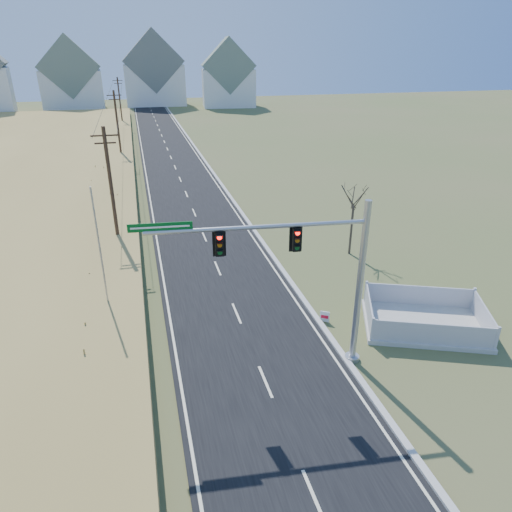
{
  "coord_description": "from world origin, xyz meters",
  "views": [
    {
      "loc": [
        -4.53,
        -17.66,
        13.69
      ],
      "look_at": [
        1.19,
        4.2,
        3.4
      ],
      "focal_mm": 32.0,
      "sensor_mm": 36.0,
      "label": 1
    }
  ],
  "objects_px": {
    "traffic_signal_mast": "(319,272)",
    "flagpole": "(103,272)",
    "fence_enclosure": "(424,322)",
    "open_sign": "(325,317)",
    "bare_tree": "(354,195)"
  },
  "relations": [
    {
      "from": "traffic_signal_mast",
      "to": "flagpole",
      "type": "relative_size",
      "value": 1.32
    },
    {
      "from": "fence_enclosure",
      "to": "open_sign",
      "type": "distance_m",
      "value": 5.31
    },
    {
      "from": "open_sign",
      "to": "flagpole",
      "type": "height_order",
      "value": "flagpole"
    },
    {
      "from": "fence_enclosure",
      "to": "open_sign",
      "type": "bearing_deg",
      "value": -177.09
    },
    {
      "from": "open_sign",
      "to": "bare_tree",
      "type": "bearing_deg",
      "value": 88.8
    },
    {
      "from": "traffic_signal_mast",
      "to": "fence_enclosure",
      "type": "distance_m",
      "value": 8.42
    },
    {
      "from": "open_sign",
      "to": "traffic_signal_mast",
      "type": "bearing_deg",
      "value": -88.58
    },
    {
      "from": "open_sign",
      "to": "bare_tree",
      "type": "height_order",
      "value": "bare_tree"
    },
    {
      "from": "traffic_signal_mast",
      "to": "bare_tree",
      "type": "distance_m",
      "value": 13.47
    },
    {
      "from": "open_sign",
      "to": "flagpole",
      "type": "relative_size",
      "value": 0.08
    },
    {
      "from": "open_sign",
      "to": "bare_tree",
      "type": "xyz_separation_m",
      "value": [
        5.3,
        8.12,
        4.07
      ]
    },
    {
      "from": "bare_tree",
      "to": "traffic_signal_mast",
      "type": "bearing_deg",
      "value": -122.41
    },
    {
      "from": "traffic_signal_mast",
      "to": "fence_enclosure",
      "type": "bearing_deg",
      "value": 17.94
    },
    {
      "from": "traffic_signal_mast",
      "to": "flagpole",
      "type": "height_order",
      "value": "traffic_signal_mast"
    },
    {
      "from": "fence_enclosure",
      "to": "flagpole",
      "type": "xyz_separation_m",
      "value": [
        -16.37,
        4.86,
        2.76
      ]
    }
  ]
}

